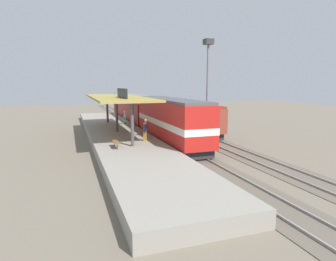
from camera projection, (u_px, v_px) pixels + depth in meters
The scene contains 13 objects.
ground_plane at pixel (174, 136), 33.61m from camera, with size 120.00×120.00×0.00m, color #706656.
track_near at pixel (158, 137), 32.97m from camera, with size 3.20×110.00×0.16m.
track_far at pixel (194, 135), 34.44m from camera, with size 3.20×110.00×0.16m.
platform at pixel (117, 136), 31.42m from camera, with size 6.00×44.00×0.90m, color gray.
station_canopy at pixel (116, 98), 30.69m from camera, with size 5.20×18.00×4.70m.
platform_bench at pixel (116, 142), 23.20m from camera, with size 0.44×1.70×0.50m.
locomotive at pixel (171, 121), 28.42m from camera, with size 2.93×14.43×4.44m.
passenger_carriage_single at pixel (133, 108), 45.24m from camera, with size 2.90×20.00×4.24m.
freight_car at pixel (192, 118), 34.88m from camera, with size 2.80×12.00×3.54m.
light_mast at pixel (208, 65), 37.12m from camera, with size 1.10×1.10×11.70m.
person_waiting at pixel (124, 117), 37.07m from camera, with size 0.34×0.34×1.71m.
person_walking at pixel (145, 127), 28.32m from camera, with size 0.34×0.34×1.71m.
person_boarding at pixel (145, 130), 26.01m from camera, with size 0.34×0.34×1.71m.
Camera 1 is at (-9.42, -31.06, 5.95)m, focal length 30.79 mm.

